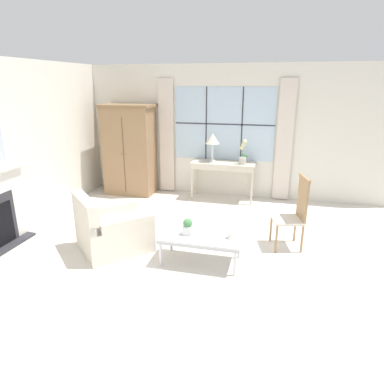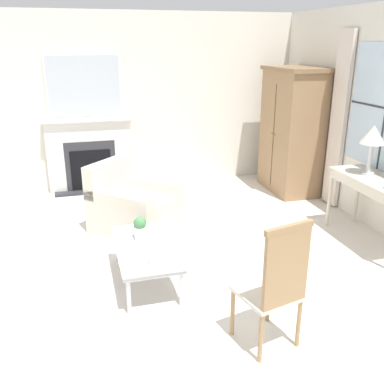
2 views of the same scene
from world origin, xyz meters
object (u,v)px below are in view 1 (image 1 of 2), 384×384
Objects in this scene: potted_orchid at (243,155)px; coffee_table at (201,238)px; console_table at (223,166)px; armchair_upholstered at (112,231)px; armoire at (130,150)px; side_chair_wooden at (295,209)px; potted_plant_small at (188,226)px; table_lamp at (213,140)px; pillar_candle at (230,235)px.

coffee_table is at bearing -95.44° from potted_orchid.
console_table is 1.05× the size of armchair_upholstered.
armoire reaches higher than potted_orchid.
potted_plant_small is at bearing -150.13° from side_chair_wooden.
potted_plant_small is (0.21, -2.83, -0.75)m from table_lamp.
armchair_upholstered is (-1.64, -2.67, -0.71)m from potted_orchid.
table_lamp reaches higher than console_table.
console_table is 2.23× the size of table_lamp.
pillar_candle reaches higher than coffee_table.
side_chair_wooden is at bearing 43.33° from pillar_candle.
potted_plant_small is at bearing -173.86° from coffee_table.
table_lamp is (1.86, 0.06, 0.29)m from armoire.
armchair_upholstered reaches higher than potted_plant_small.
armoire reaches higher than potted_plant_small.
potted_orchid reaches higher than console_table.
table_lamp is 0.71m from potted_orchid.
potted_plant_small is at bearing -99.15° from potted_orchid.
potted_orchid is at bearing 58.42° from armchair_upholstered.
coffee_table is at bearing -147.31° from side_chair_wooden.
side_chair_wooden is at bearing -62.35° from potted_orchid.
potted_plant_small is (-0.18, -0.02, 0.16)m from coffee_table.
side_chair_wooden is 9.97× the size of pillar_candle.
table_lamp reaches higher than potted_orchid.
side_chair_wooden is 1.00× the size of coffee_table.
console_table is 1.20× the size of coffee_table.
side_chair_wooden is (1.01, -1.92, -0.39)m from potted_orchid.
armoire is 4.04m from side_chair_wooden.
pillar_candle is (-0.86, -0.81, -0.15)m from side_chair_wooden.
armchair_upholstered is at bearing -164.21° from side_chair_wooden.
table_lamp is 2.55× the size of potted_plant_small.
console_table is 11.96× the size of pillar_candle.
armoire reaches higher than armchair_upholstered.
potted_orchid is at bearing -0.45° from armoire.
armchair_upholstered is (-0.99, -2.75, -0.99)m from table_lamp.
potted_plant_small is 2.10× the size of pillar_candle.
armoire is 3.28× the size of table_lamp.
coffee_table is 4.75× the size of potted_plant_small.
potted_orchid reaches higher than coffee_table.
armoire is 3.49m from potted_plant_small.
coffee_table is (0.15, -2.80, -0.35)m from console_table.
armoire reaches higher than side_chair_wooden.
side_chair_wooden is at bearing 29.87° from potted_plant_small.
potted_plant_small is at bearing -53.24° from armoire.
coffee_table is (-1.27, -0.81, -0.24)m from side_chair_wooden.
potted_orchid reaches higher than potted_plant_small.
coffee_table is 9.96× the size of pillar_candle.
pillar_candle is (0.14, -2.73, -0.55)m from potted_orchid.
side_chair_wooden is at bearing 32.69° from coffee_table.
potted_plant_small is at bearing -90.68° from console_table.
armoire is 17.60× the size of pillar_candle.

